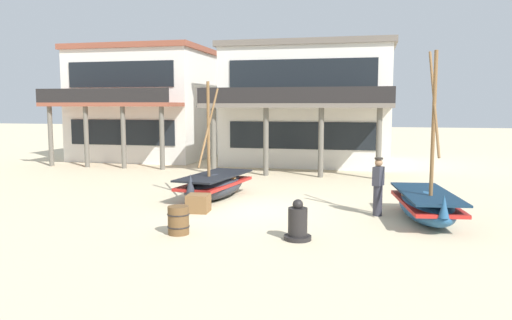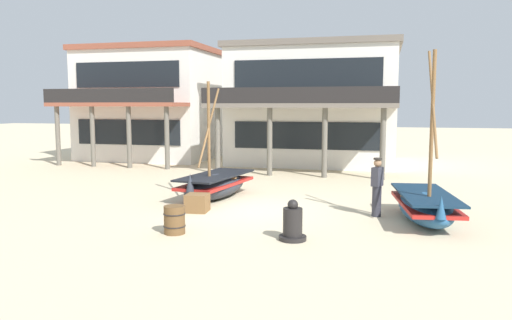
{
  "view_description": "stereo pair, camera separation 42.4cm",
  "coord_description": "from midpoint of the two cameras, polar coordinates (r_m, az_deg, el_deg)",
  "views": [
    {
      "loc": [
        3.57,
        -14.44,
        3.16
      ],
      "look_at": [
        0.0,
        1.0,
        1.4
      ],
      "focal_mm": 34.5,
      "sensor_mm": 36.0,
      "label": 1
    },
    {
      "loc": [
        3.98,
        -14.34,
        3.16
      ],
      "look_at": [
        0.0,
        1.0,
        1.4
      ],
      "focal_mm": 34.5,
      "sensor_mm": 36.0,
      "label": 2
    }
  ],
  "objects": [
    {
      "name": "wooden_barrel",
      "position": [
        12.37,
        -9.96,
        -6.9
      ],
      "size": [
        0.56,
        0.56,
        0.7
      ],
      "color": "brown",
      "rests_on": "ground"
    },
    {
      "name": "ground_plane",
      "position": [
        15.21,
        -1.66,
        -5.66
      ],
      "size": [
        120.0,
        120.0,
        0.0
      ],
      "primitive_type": "plane",
      "color": "beige"
    },
    {
      "name": "harbor_building_main",
      "position": [
        27.66,
        5.77,
        6.43
      ],
      "size": [
        8.99,
        9.98,
        6.41
      ],
      "color": "white",
      "rests_on": "ground"
    },
    {
      "name": "cargo_crate",
      "position": [
        14.8,
        -7.52,
        -4.99
      ],
      "size": [
        0.7,
        0.7,
        0.54
      ],
      "primitive_type": "cube",
      "rotation": [
        0.0,
        0.0,
        0.09
      ],
      "color": "brown",
      "rests_on": "ground"
    },
    {
      "name": "capstan_winch",
      "position": [
        11.71,
        3.82,
        -7.4
      ],
      "size": [
        0.66,
        0.66,
        0.97
      ],
      "color": "black",
      "rests_on": "ground"
    },
    {
      "name": "fishing_boat_near_left",
      "position": [
        16.84,
        -5.55,
        -2.9
      ],
      "size": [
        1.88,
        3.66,
        3.94
      ],
      "color": "#2D333D",
      "rests_on": "ground"
    },
    {
      "name": "fishing_boat_centre_large",
      "position": [
        14.26,
        18.33,
        -4.91
      ],
      "size": [
        1.77,
        3.72,
        4.62
      ],
      "color": "#23517A",
      "rests_on": "ground"
    },
    {
      "name": "harbor_building_annex",
      "position": [
        30.7,
        -12.71,
        6.39
      ],
      "size": [
        7.57,
        9.23,
        6.52
      ],
      "color": "white",
      "rests_on": "ground"
    },
    {
      "name": "fisherman_by_hull",
      "position": [
        14.48,
        13.16,
        -3.08
      ],
      "size": [
        0.35,
        0.42,
        1.68
      ],
      "color": "#33333D",
      "rests_on": "ground"
    }
  ]
}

